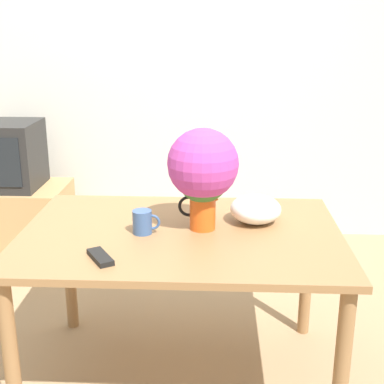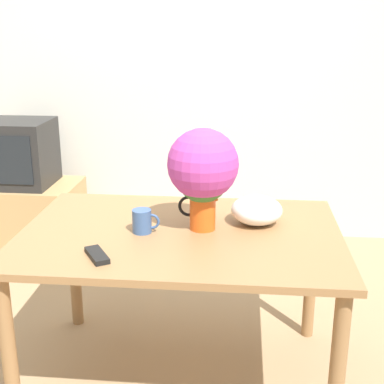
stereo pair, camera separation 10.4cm
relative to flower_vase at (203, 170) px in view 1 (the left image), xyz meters
The scene contains 9 objects.
ground_plane 1.04m from the flower_vase, behind, with size 12.00×12.00×0.00m, color #9E7F5B.
wall_back 1.86m from the flower_vase, 100.71° to the left, with size 8.00×0.05×2.60m.
table 0.36m from the flower_vase, 157.46° to the right, with size 1.36×0.94×0.72m.
flower_vase is the anchor object (origin of this frame).
coffee_mug 0.33m from the flower_vase, 164.94° to the right, with size 0.12×0.08×0.10m.
white_bowl 0.32m from the flower_vase, 20.74° to the left, with size 0.23×0.23×0.12m.
remote_control 0.56m from the flower_vase, 137.88° to the right, with size 0.13×0.16×0.02m.
tv_stand 2.07m from the flower_vase, 135.76° to the left, with size 0.78×0.50×0.48m.
tv_set 1.95m from the flower_vase, 135.80° to the left, with size 0.45×0.43×0.45m.
Camera 1 is at (0.40, -2.10, 1.57)m, focal length 50.00 mm.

